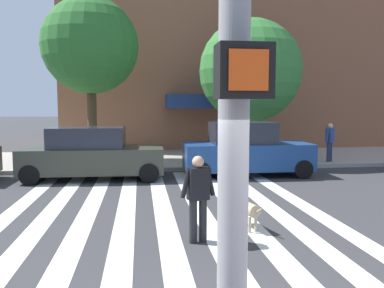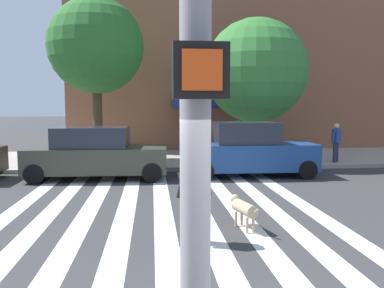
{
  "view_description": "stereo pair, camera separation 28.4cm",
  "coord_description": "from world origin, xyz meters",
  "px_view_note": "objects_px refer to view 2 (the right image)",
  "views": [
    {
      "loc": [
        -1.51,
        -2.69,
        2.58
      ],
      "look_at": [
        -0.25,
        6.9,
        1.61
      ],
      "focal_mm": 36.82,
      "sensor_mm": 36.0,
      "label": 1
    },
    {
      "loc": [
        -1.23,
        -2.72,
        2.58
      ],
      "look_at": [
        -0.25,
        6.9,
        1.61
      ],
      "focal_mm": 36.82,
      "sensor_mm": 36.0,
      "label": 2
    }
  ],
  "objects_px": {
    "parked_car_third_in_line": "(250,151)",
    "pedestrian_bystander": "(336,140)",
    "street_tree_nearest": "(96,47)",
    "dog_on_leash": "(243,208)",
    "street_tree_middle": "(256,71)",
    "pedestrian_dog_walker": "(194,194)",
    "parked_car_behind_first": "(96,154)"
  },
  "relations": [
    {
      "from": "street_tree_middle",
      "to": "dog_on_leash",
      "type": "bearing_deg",
      "value": -106.21
    },
    {
      "from": "parked_car_third_in_line",
      "to": "street_tree_middle",
      "type": "height_order",
      "value": "street_tree_middle"
    },
    {
      "from": "pedestrian_dog_walker",
      "to": "parked_car_behind_first",
      "type": "bearing_deg",
      "value": 111.97
    },
    {
      "from": "parked_car_behind_first",
      "to": "parked_car_third_in_line",
      "type": "xyz_separation_m",
      "value": [
        5.45,
        -0.0,
        0.05
      ]
    },
    {
      "from": "dog_on_leash",
      "to": "pedestrian_bystander",
      "type": "height_order",
      "value": "pedestrian_bystander"
    },
    {
      "from": "pedestrian_dog_walker",
      "to": "dog_on_leash",
      "type": "bearing_deg",
      "value": 32.37
    },
    {
      "from": "parked_car_third_in_line",
      "to": "street_tree_nearest",
      "type": "relative_size",
      "value": 0.67
    },
    {
      "from": "pedestrian_bystander",
      "to": "parked_car_behind_first",
      "type": "bearing_deg",
      "value": -168.51
    },
    {
      "from": "pedestrian_dog_walker",
      "to": "street_tree_nearest",
      "type": "bearing_deg",
      "value": 107.12
    },
    {
      "from": "pedestrian_dog_walker",
      "to": "dog_on_leash",
      "type": "relative_size",
      "value": 1.5
    },
    {
      "from": "pedestrian_bystander",
      "to": "street_tree_nearest",
      "type": "bearing_deg",
      "value": 172.78
    },
    {
      "from": "street_tree_middle",
      "to": "pedestrian_bystander",
      "type": "height_order",
      "value": "street_tree_middle"
    },
    {
      "from": "parked_car_behind_first",
      "to": "pedestrian_bystander",
      "type": "relative_size",
      "value": 2.95
    },
    {
      "from": "street_tree_middle",
      "to": "parked_car_third_in_line",
      "type": "bearing_deg",
      "value": -107.94
    },
    {
      "from": "parked_car_third_in_line",
      "to": "pedestrian_dog_walker",
      "type": "xyz_separation_m",
      "value": [
        -2.74,
        -6.71,
        0.01
      ]
    },
    {
      "from": "pedestrian_dog_walker",
      "to": "parked_car_third_in_line",
      "type": "bearing_deg",
      "value": 67.77
    },
    {
      "from": "parked_car_third_in_line",
      "to": "street_tree_middle",
      "type": "xyz_separation_m",
      "value": [
        1.06,
        3.26,
        3.14
      ]
    },
    {
      "from": "street_tree_nearest",
      "to": "dog_on_leash",
      "type": "relative_size",
      "value": 6.29
    },
    {
      "from": "parked_car_third_in_line",
      "to": "street_tree_middle",
      "type": "bearing_deg",
      "value": 72.06
    },
    {
      "from": "parked_car_third_in_line",
      "to": "pedestrian_bystander",
      "type": "bearing_deg",
      "value": 24.98
    },
    {
      "from": "parked_car_third_in_line",
      "to": "pedestrian_dog_walker",
      "type": "height_order",
      "value": "parked_car_third_in_line"
    },
    {
      "from": "parked_car_behind_first",
      "to": "pedestrian_dog_walker",
      "type": "distance_m",
      "value": 7.24
    },
    {
      "from": "street_tree_nearest",
      "to": "pedestrian_dog_walker",
      "type": "xyz_separation_m",
      "value": [
        3.07,
        -9.95,
        -4.07
      ]
    },
    {
      "from": "parked_car_third_in_line",
      "to": "street_tree_nearest",
      "type": "height_order",
      "value": "street_tree_nearest"
    },
    {
      "from": "parked_car_behind_first",
      "to": "parked_car_third_in_line",
      "type": "relative_size",
      "value": 1.05
    },
    {
      "from": "pedestrian_dog_walker",
      "to": "dog_on_leash",
      "type": "xyz_separation_m",
      "value": [
        1.1,
        0.7,
        -0.48
      ]
    },
    {
      "from": "parked_car_behind_first",
      "to": "dog_on_leash",
      "type": "xyz_separation_m",
      "value": [
        3.81,
        -6.01,
        -0.43
      ]
    },
    {
      "from": "street_tree_middle",
      "to": "pedestrian_dog_walker",
      "type": "height_order",
      "value": "street_tree_middle"
    },
    {
      "from": "parked_car_third_in_line",
      "to": "dog_on_leash",
      "type": "bearing_deg",
      "value": -105.26
    },
    {
      "from": "street_tree_middle",
      "to": "pedestrian_bystander",
      "type": "distance_m",
      "value": 4.54
    },
    {
      "from": "parked_car_behind_first",
      "to": "parked_car_third_in_line",
      "type": "height_order",
      "value": "parked_car_third_in_line"
    },
    {
      "from": "street_tree_nearest",
      "to": "street_tree_middle",
      "type": "distance_m",
      "value": 6.93
    }
  ]
}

